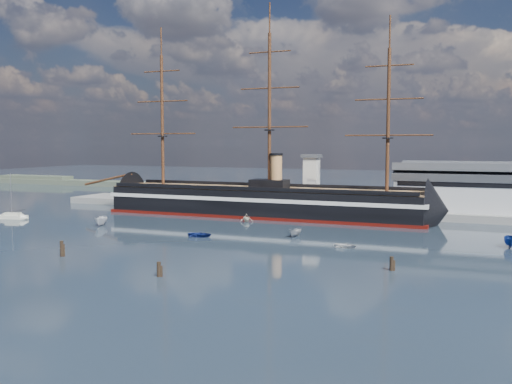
% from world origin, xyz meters
% --- Properties ---
extents(ground, '(600.00, 600.00, 0.00)m').
position_xyz_m(ground, '(0.00, 40.00, 0.00)').
color(ground, '#1E2630').
rests_on(ground, ground).
extents(quay, '(180.00, 18.00, 2.00)m').
position_xyz_m(quay, '(10.00, 76.00, 0.00)').
color(quay, slate).
rests_on(quay, ground).
extents(quay_tower, '(5.00, 5.00, 15.00)m').
position_xyz_m(quay_tower, '(3.00, 73.00, 9.75)').
color(quay_tower, silver).
rests_on(quay_tower, ground).
extents(shoreline, '(120.00, 10.00, 4.00)m').
position_xyz_m(shoreline, '(-139.23, 135.00, 1.45)').
color(shoreline, '#3F4C38').
rests_on(shoreline, ground).
extents(warship, '(112.90, 16.49, 53.94)m').
position_xyz_m(warship, '(-8.81, 60.00, 4.04)').
color(warship, black).
rests_on(warship, ground).
extents(sailboat, '(7.93, 3.72, 12.22)m').
position_xyz_m(sailboat, '(-66.46, 28.81, 0.78)').
color(sailboat, beige).
rests_on(sailboat, ground).
extents(motorboat_a, '(7.49, 4.88, 2.81)m').
position_xyz_m(motorboat_a, '(-36.77, 27.66, 0.00)').
color(motorboat_a, white).
rests_on(motorboat_a, ground).
extents(motorboat_b, '(1.74, 3.47, 1.56)m').
position_xyz_m(motorboat_b, '(-6.48, 22.36, 0.00)').
color(motorboat_b, navy).
rests_on(motorboat_b, ground).
extents(motorboat_c, '(5.68, 2.72, 2.18)m').
position_xyz_m(motorboat_c, '(12.53, 30.43, 0.00)').
color(motorboat_c, gray).
rests_on(motorboat_c, ground).
extents(motorboat_d, '(6.75, 5.53, 2.29)m').
position_xyz_m(motorboat_d, '(-6.71, 48.00, 0.00)').
color(motorboat_d, silver).
rests_on(motorboat_d, ground).
extents(motorboat_e, '(1.52, 2.93, 1.30)m').
position_xyz_m(motorboat_e, '(25.77, 21.75, 0.00)').
color(motorboat_e, silver).
rests_on(motorboat_e, ground).
extents(motorboat_f, '(6.92, 2.92, 2.71)m').
position_xyz_m(motorboat_f, '(55.24, 34.15, 0.00)').
color(motorboat_f, navy).
rests_on(motorboat_f, ground).
extents(piling_near_left, '(0.64, 0.64, 3.55)m').
position_xyz_m(piling_near_left, '(-19.11, -6.18, 0.00)').
color(piling_near_left, black).
rests_on(piling_near_left, ground).
extents(piling_near_mid, '(0.64, 0.64, 2.99)m').
position_xyz_m(piling_near_mid, '(5.32, -12.75, 0.00)').
color(piling_near_mid, black).
rests_on(piling_near_mid, ground).
extents(piling_far_right, '(0.64, 0.64, 2.98)m').
position_xyz_m(piling_far_right, '(37.26, 5.06, 0.00)').
color(piling_far_right, black).
rests_on(piling_far_right, ground).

